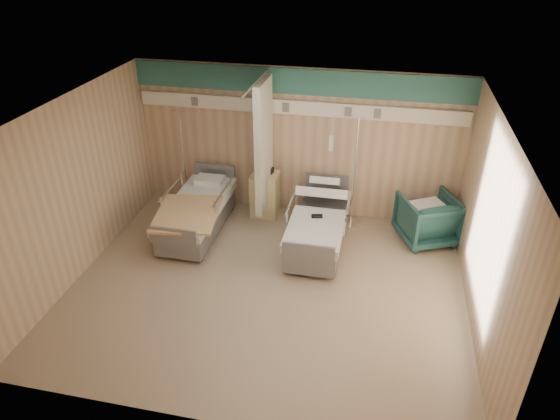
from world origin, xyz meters
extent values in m
cube|color=gray|center=(0.00, 0.00, 0.00)|extent=(6.00, 5.00, 0.00)
cube|color=tan|center=(0.00, 2.50, 1.40)|extent=(6.00, 0.04, 2.80)
cube|color=tan|center=(0.00, -2.50, 1.40)|extent=(6.00, 0.04, 2.80)
cube|color=tan|center=(-3.00, 0.00, 1.40)|extent=(0.04, 5.00, 2.80)
cube|color=tan|center=(3.00, 0.00, 1.40)|extent=(0.04, 5.00, 2.80)
cube|color=silver|center=(0.00, 0.00, 2.80)|extent=(6.00, 5.00, 0.04)
cube|color=#2F6E69|center=(0.00, 2.48, 2.55)|extent=(6.00, 0.04, 0.45)
cube|color=silver|center=(0.00, 2.45, 2.10)|extent=(5.88, 0.08, 0.25)
cylinder|color=silver|center=(-0.50, 1.60, 2.76)|extent=(0.03, 1.80, 0.03)
cube|color=beige|center=(-0.50, 1.95, 1.51)|extent=(0.12, 0.90, 2.35)
cube|color=#D4C685|center=(-0.55, 2.20, 0.42)|extent=(0.50, 0.48, 0.85)
imported|color=#1D4847|center=(2.45, 1.90, 0.43)|extent=(1.21, 1.23, 0.85)
cube|color=white|center=(2.44, 1.85, 0.88)|extent=(0.72, 0.70, 0.06)
cylinder|color=silver|center=(1.10, 2.17, 0.02)|extent=(0.37, 0.37, 0.03)
cylinder|color=silver|center=(1.10, 2.17, 1.04)|extent=(0.03, 0.03, 2.08)
cylinder|color=silver|center=(1.10, 2.17, 2.08)|extent=(0.25, 0.03, 0.03)
cylinder|color=silver|center=(-2.16, 2.25, 0.01)|extent=(0.35, 0.35, 0.03)
cylinder|color=silver|center=(-2.16, 2.25, 0.98)|extent=(0.03, 0.03, 1.95)
cylinder|color=silver|center=(-2.16, 2.25, 1.95)|extent=(0.23, 0.03, 0.03)
cube|color=black|center=(0.58, 1.22, 0.65)|extent=(0.20, 0.12, 0.04)
cube|color=tan|center=(-1.58, 0.84, 0.65)|extent=(1.21, 1.43, 0.04)
cube|color=black|center=(-0.51, 2.29, 0.90)|extent=(0.22, 0.17, 0.11)
cylinder|color=white|center=(-0.67, 2.27, 0.92)|extent=(0.13, 0.13, 0.14)
camera|label=1|loc=(1.48, -5.96, 4.91)|focal=32.00mm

